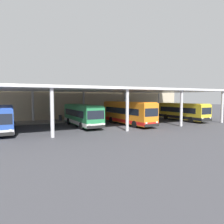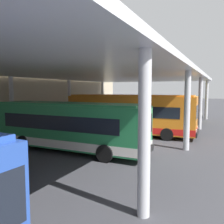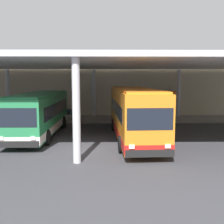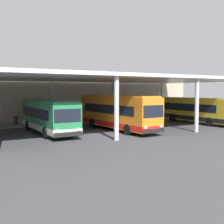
# 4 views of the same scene
# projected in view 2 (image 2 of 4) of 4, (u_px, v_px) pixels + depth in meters

# --- Properties ---
(ground_plane) EXTENTS (200.00, 200.00, 0.00)m
(ground_plane) POSITION_uv_depth(u_px,v_px,m) (150.00, 146.00, 16.99)
(ground_plane) COLOR #3D3D42
(platform_kerb) EXTENTS (42.00, 4.50, 0.18)m
(platform_kerb) POSITION_uv_depth(u_px,v_px,m) (27.00, 132.00, 21.99)
(platform_kerb) COLOR gray
(platform_kerb) RESTS_ON ground
(station_building_facade) EXTENTS (48.00, 1.60, 6.57)m
(station_building_facade) POSITION_uv_depth(u_px,v_px,m) (0.00, 97.00, 23.07)
(station_building_facade) COLOR #C1B293
(station_building_facade) RESTS_ON ground
(canopy_shelter) EXTENTS (40.00, 17.00, 5.55)m
(canopy_shelter) POSITION_uv_depth(u_px,v_px,m) (83.00, 74.00, 18.84)
(canopy_shelter) COLOR silver
(canopy_shelter) RESTS_ON ground
(bus_second_bay) EXTENTS (2.76, 10.54, 3.17)m
(bus_second_bay) POSITION_uv_depth(u_px,v_px,m) (70.00, 126.00, 15.52)
(bus_second_bay) COLOR #28844C
(bus_second_bay) RESTS_ON ground
(bus_middle_bay) EXTENTS (3.08, 11.43, 3.57)m
(bus_middle_bay) POSITION_uv_depth(u_px,v_px,m) (130.00, 114.00, 21.05)
(bus_middle_bay) COLOR orange
(bus_middle_bay) RESTS_ON ground
(bus_far_bay) EXTENTS (2.75, 10.54, 3.17)m
(bus_far_bay) POSITION_uv_depth(u_px,v_px,m) (160.00, 107.00, 31.79)
(bus_far_bay) COLOR yellow
(bus_far_bay) RESTS_ON ground
(bench_waiting) EXTENTS (1.80, 0.45, 0.92)m
(bench_waiting) POSITION_uv_depth(u_px,v_px,m) (5.00, 130.00, 19.89)
(bench_waiting) COLOR #383D47
(bench_waiting) RESTS_ON platform_kerb
(banner_sign) EXTENTS (0.70, 0.12, 3.20)m
(banner_sign) POSITION_uv_depth(u_px,v_px,m) (81.00, 107.00, 28.61)
(banner_sign) COLOR #B2B2B7
(banner_sign) RESTS_ON platform_kerb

